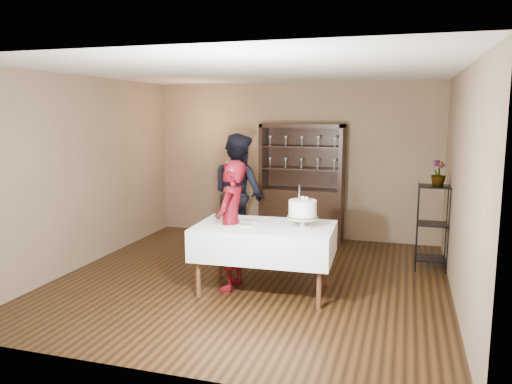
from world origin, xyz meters
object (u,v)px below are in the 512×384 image
cake_table (265,241)px  plant_etagere (432,224)px  woman (231,225)px  china_hutch (302,202)px  potted_plant (438,173)px  cake (303,210)px  man (238,194)px

cake_table → plant_etagere: bearing=37.6°
woman → china_hutch: bearing=173.4°
cake_table → potted_plant: bearing=37.1°
woman → cake: (0.89, 0.05, 0.23)m
cake → potted_plant: 2.20m
cake_table → man: bearing=119.4°
china_hutch → plant_etagere: china_hutch is taller
plant_etagere → china_hutch: bearing=153.2°
plant_etagere → cake: 2.19m
potted_plant → man: bearing=-179.9°
plant_etagere → cake: (-1.54, -1.50, 0.39)m
plant_etagere → man: man is taller
china_hutch → man: size_ratio=1.07×
cake → potted_plant: (1.58, 1.50, 0.33)m
plant_etagere → woman: (-2.44, -1.55, 0.16)m
cake_table → potted_plant: potted_plant is taller
cake_table → woman: woman is taller
man → china_hutch: bearing=-93.0°
woman → man: bearing=-163.3°
cake_table → woman: 0.47m
woman → plant_etagere: bearing=123.7°
plant_etagere → potted_plant: potted_plant is taller
cake_table → cake: 0.61m
woman → potted_plant: size_ratio=4.55×
woman → potted_plant: bearing=123.3°
plant_etagere → cake_table: 2.52m
man → potted_plant: (2.91, 0.00, 0.43)m
cake → potted_plant: size_ratio=1.44×
china_hutch → plant_etagere: size_ratio=1.67×
china_hutch → plant_etagere: (2.08, -1.05, -0.01)m
woman → man: man is taller
china_hutch → cake: bearing=-78.1°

